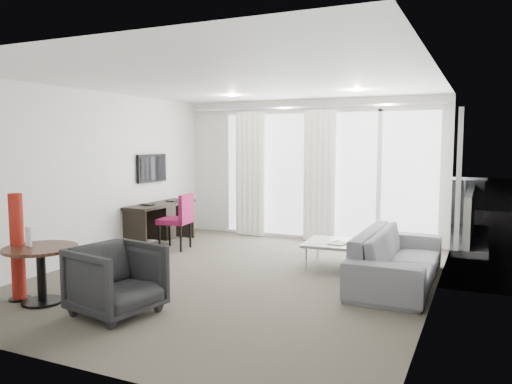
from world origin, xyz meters
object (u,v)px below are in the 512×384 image
at_px(rattan_chair_b, 416,209).
at_px(round_table, 41,275).
at_px(rattan_chair_a, 351,215).
at_px(desk_chair, 175,221).
at_px(desk, 161,224).
at_px(red_lamp, 17,247).
at_px(tub_armchair, 117,280).
at_px(coffee_table, 335,255).
at_px(sofa, 398,257).

bearing_deg(rattan_chair_b, round_table, -124.37).
relative_size(rattan_chair_a, rattan_chair_b, 0.84).
bearing_deg(rattan_chair_b, desk_chair, -142.77).
bearing_deg(rattan_chair_b, rattan_chair_a, -153.09).
distance_m(desk_chair, round_table, 3.06).
distance_m(desk, desk_chair, 0.54).
xyz_separation_m(red_lamp, tub_armchair, (1.36, 0.08, -0.25)).
bearing_deg(rattan_chair_a, red_lamp, -92.06).
xyz_separation_m(round_table, coffee_table, (2.57, 2.96, -0.13)).
distance_m(desk_chair, rattan_chair_a, 3.61).
xyz_separation_m(desk_chair, round_table, (0.26, -3.05, -0.15)).
relative_size(desk, red_lamp, 1.26).
bearing_deg(coffee_table, sofa, -24.31).
bearing_deg(rattan_chair_a, desk, -117.86).
relative_size(round_table, rattan_chair_b, 0.91).
xyz_separation_m(red_lamp, rattan_chair_b, (3.59, 6.63, -0.18)).
height_order(desk_chair, rattan_chair_a, desk_chair).
bearing_deg(round_table, rattan_chair_b, 63.84).
relative_size(coffee_table, rattan_chair_a, 1.14).
height_order(desk_chair, sofa, desk_chair).
xyz_separation_m(sofa, rattan_chair_a, (-1.43, 3.26, 0.03)).
relative_size(red_lamp, coffee_table, 1.47).
distance_m(desk, red_lamp, 3.35).
bearing_deg(red_lamp, sofa, 33.49).
height_order(coffee_table, rattan_chair_a, rattan_chair_a).
xyz_separation_m(desk, desk_chair, (0.47, -0.25, 0.11)).
bearing_deg(sofa, desk_chair, 82.18).
bearing_deg(round_table, desk, 102.46).
bearing_deg(tub_armchair, desk, 39.24).
height_order(desk, tub_armchair, tub_armchair).
bearing_deg(sofa, coffee_table, 65.69).
height_order(desk, coffee_table, desk).
relative_size(desk, coffee_table, 1.85).
bearing_deg(rattan_chair_a, coffee_table, -59.66).
bearing_deg(desk, tub_armchair, -61.61).
relative_size(desk_chair, coffee_table, 1.13).
relative_size(tub_armchair, rattan_chair_a, 1.11).
bearing_deg(desk, rattan_chair_a, 41.57).
height_order(desk_chair, coffee_table, desk_chair).
bearing_deg(round_table, red_lamp, -176.44).
bearing_deg(sofa, rattan_chair_a, 23.69).
distance_m(sofa, rattan_chair_a, 3.56).
bearing_deg(round_table, sofa, 35.73).
distance_m(sofa, rattan_chair_b, 4.09).
xyz_separation_m(round_table, sofa, (3.52, 2.53, 0.01)).
relative_size(desk_chair, rattan_chair_a, 1.28).
distance_m(red_lamp, tub_armchair, 1.38).
bearing_deg(tub_armchair, round_table, 104.28).
bearing_deg(desk, rattan_chair_b, 39.80).
bearing_deg(tub_armchair, red_lamp, 104.31).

